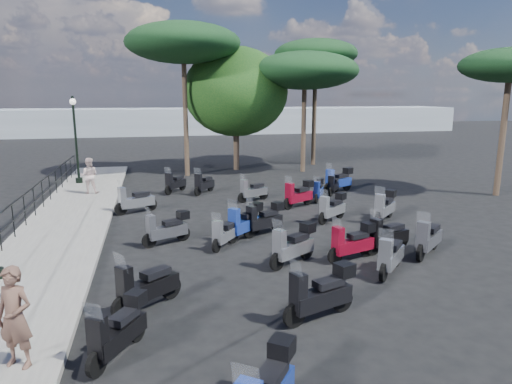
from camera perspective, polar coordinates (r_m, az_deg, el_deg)
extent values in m
plane|color=black|center=(13.23, 2.66, -8.46)|extent=(120.00, 120.00, 0.00)
cube|color=slate|center=(15.94, -23.77, -5.62)|extent=(3.00, 30.00, 0.15)
cylinder|color=black|center=(15.27, -29.38, -4.47)|extent=(0.04, 0.04, 1.10)
cylinder|color=black|center=(16.54, -28.07, -3.16)|extent=(0.04, 0.04, 1.10)
cylinder|color=black|center=(17.82, -26.95, -2.03)|extent=(0.04, 0.04, 1.10)
cylinder|color=black|center=(19.11, -25.98, -1.06)|extent=(0.04, 0.04, 1.10)
cylinder|color=black|center=(20.42, -25.14, -0.20)|extent=(0.04, 0.04, 1.10)
cylinder|color=black|center=(21.73, -24.39, 0.55)|extent=(0.04, 0.04, 1.10)
cylinder|color=black|center=(23.05, -23.74, 1.21)|extent=(0.04, 0.04, 1.10)
cylinder|color=black|center=(24.37, -23.15, 1.80)|extent=(0.04, 0.04, 1.10)
cylinder|color=black|center=(25.70, -22.62, 2.33)|extent=(0.04, 0.04, 1.10)
cylinder|color=black|center=(27.03, -22.15, 2.81)|extent=(0.04, 0.04, 1.10)
cylinder|color=black|center=(28.37, -21.72, 3.24)|extent=(0.04, 0.04, 1.10)
cube|color=black|center=(15.78, -28.89, -1.93)|extent=(0.04, 26.00, 0.04)
cube|color=black|center=(15.90, -28.70, -3.79)|extent=(0.04, 26.00, 0.04)
cylinder|color=black|center=(25.41, -21.23, 1.38)|extent=(0.35, 0.35, 0.27)
cylinder|color=black|center=(25.14, -21.59, 6.04)|extent=(0.12, 0.12, 4.43)
cylinder|color=black|center=(25.03, -21.96, 10.70)|extent=(0.20, 0.99, 0.04)
sphere|color=white|center=(25.53, -21.95, 10.46)|extent=(0.31, 0.31, 0.31)
sphere|color=white|center=(24.54, -21.93, 10.43)|extent=(0.31, 0.31, 0.31)
imported|color=brown|center=(8.78, -27.92, -13.69)|extent=(0.76, 0.65, 1.76)
imported|color=beige|center=(22.43, -20.13, 1.94)|extent=(0.87, 0.72, 1.65)
cylinder|color=black|center=(10.26, -16.34, -13.70)|extent=(0.48, 0.41, 0.52)
cylinder|color=black|center=(10.96, -10.59, -11.67)|extent=(0.48, 0.41, 0.52)
cube|color=black|center=(10.55, -13.17, -11.61)|extent=(1.35, 1.16, 0.37)
cube|color=black|center=(10.53, -12.44, -9.80)|extent=(0.72, 0.66, 0.15)
cube|color=black|center=(10.10, -16.10, -10.98)|extent=(0.39, 0.41, 0.76)
plane|color=white|center=(9.89, -16.58, -8.46)|extent=(0.32, 0.38, 0.41)
cylinder|color=black|center=(8.57, -19.31, -19.56)|extent=(0.33, 0.46, 0.48)
cylinder|color=black|center=(9.39, -14.66, -16.29)|extent=(0.33, 0.46, 0.48)
cube|color=black|center=(8.92, -16.74, -16.73)|extent=(0.97, 1.27, 0.34)
cube|color=black|center=(8.91, -16.20, -14.71)|extent=(0.57, 0.66, 0.14)
cube|color=black|center=(8.40, -19.19, -16.66)|extent=(0.37, 0.34, 0.69)
plane|color=white|center=(8.16, -19.68, -14.07)|extent=(0.36, 0.27, 0.37)
cube|color=black|center=(9.13, -14.81, -12.73)|extent=(0.45, 0.45, 0.26)
cylinder|color=black|center=(14.50, -13.20, -5.94)|extent=(0.47, 0.29, 0.47)
cylinder|color=black|center=(14.99, -9.10, -5.16)|extent=(0.47, 0.29, 0.47)
cube|color=#45464C|center=(14.70, -10.97, -4.86)|extent=(1.30, 0.84, 0.33)
cube|color=black|center=(14.70, -10.44, -3.73)|extent=(0.66, 0.51, 0.14)
cube|color=#45464C|center=(14.40, -13.00, -4.18)|extent=(0.32, 0.36, 0.69)
plane|color=white|center=(14.26, -13.30, -2.51)|extent=(0.23, 0.37, 0.36)
cube|color=black|center=(14.83, -9.12, -2.83)|extent=(0.43, 0.42, 0.25)
cylinder|color=black|center=(18.62, -16.55, -2.06)|extent=(0.51, 0.30, 0.51)
cylinder|color=black|center=(19.07, -13.00, -1.53)|extent=(0.51, 0.30, 0.51)
cube|color=#9B9EA5|center=(18.81, -14.64, -1.21)|extent=(1.40, 0.89, 0.36)
cube|color=black|center=(18.81, -14.18, -0.26)|extent=(0.71, 0.55, 0.15)
cube|color=#9B9EA5|center=(18.54, -16.40, -0.57)|extent=(0.34, 0.38, 0.74)
plane|color=white|center=(18.42, -16.67, 0.85)|extent=(0.24, 0.40, 0.39)
cylinder|color=black|center=(21.87, -10.90, 0.25)|extent=(0.37, 0.44, 0.48)
cylinder|color=black|center=(22.83, -9.18, 0.81)|extent=(0.37, 0.44, 0.48)
cube|color=black|center=(22.35, -9.97, 1.00)|extent=(1.05, 1.23, 0.34)
cube|color=black|center=(22.44, -9.75, 1.78)|extent=(0.60, 0.65, 0.14)
cube|color=black|center=(21.85, -10.83, 1.46)|extent=(0.37, 0.35, 0.69)
plane|color=white|center=(21.72, -10.97, 2.59)|extent=(0.35, 0.29, 0.37)
cube|color=black|center=(6.98, 1.92, -21.82)|extent=(0.64, 0.71, 0.15)
plane|color=white|center=(6.06, -1.27, -22.19)|extent=(0.38, 0.31, 0.40)
cube|color=black|center=(7.21, 3.25, -18.80)|extent=(0.49, 0.49, 0.28)
cylinder|color=black|center=(12.39, 2.65, -8.65)|extent=(0.49, 0.36, 0.51)
cylinder|color=black|center=(13.31, 6.35, -7.23)|extent=(0.49, 0.36, 0.51)
cube|color=#9B9EA5|center=(12.82, 4.74, -7.06)|extent=(1.36, 1.05, 0.36)
cube|color=black|center=(12.86, 5.28, -5.61)|extent=(0.71, 0.61, 0.15)
cube|color=#9B9EA5|center=(12.29, 2.94, -6.42)|extent=(0.37, 0.39, 0.74)
plane|color=white|center=(12.10, 2.76, -4.34)|extent=(0.29, 0.39, 0.39)
cube|color=black|center=(13.12, 6.48, -4.40)|extent=(0.49, 0.48, 0.28)
cylinder|color=black|center=(13.78, -4.95, -6.66)|extent=(0.34, 0.41, 0.44)
cylinder|color=black|center=(14.71, -2.85, -5.41)|extent=(0.34, 0.41, 0.44)
cube|color=#9B9EA5|center=(14.23, -3.79, -5.33)|extent=(0.97, 1.15, 0.31)
cube|color=black|center=(14.29, -3.51, -4.17)|extent=(0.55, 0.61, 0.13)
cube|color=#9B9EA5|center=(13.71, -4.83, -4.90)|extent=(0.34, 0.33, 0.65)
plane|color=white|center=(13.55, -4.97, -3.28)|extent=(0.32, 0.27, 0.34)
cylinder|color=black|center=(14.56, -2.94, -5.45)|extent=(0.45, 0.42, 0.51)
cylinder|color=black|center=(15.55, -0.03, -4.29)|extent=(0.45, 0.42, 0.51)
cube|color=#1C3797|center=(15.04, -1.32, -4.10)|extent=(1.27, 1.20, 0.36)
cube|color=black|center=(15.10, -0.92, -2.86)|extent=(0.69, 0.67, 0.15)
cube|color=#1C3797|center=(14.49, -2.75, -3.52)|extent=(0.39, 0.40, 0.75)
plane|color=white|center=(14.32, -2.93, -1.72)|extent=(0.34, 0.36, 0.40)
cube|color=black|center=(15.39, 0.01, -1.83)|extent=(0.50, 0.50, 0.28)
cylinder|color=black|center=(19.91, -1.69, -0.71)|extent=(0.47, 0.28, 0.47)
cylinder|color=black|center=(20.59, 0.96, -0.28)|extent=(0.47, 0.28, 0.47)
cube|color=#9B9EA5|center=(20.24, -0.23, 0.01)|extent=(1.29, 0.82, 0.33)
cube|color=black|center=(20.28, 0.14, 0.82)|extent=(0.65, 0.51, 0.14)
cube|color=#9B9EA5|center=(19.86, -1.51, 0.58)|extent=(0.32, 0.35, 0.68)
plane|color=white|center=(19.74, -1.66, 1.80)|extent=(0.22, 0.37, 0.36)
cylinder|color=black|center=(9.60, 4.81, -15.10)|extent=(0.53, 0.28, 0.52)
cylinder|color=black|center=(10.37, 10.73, -13.12)|extent=(0.53, 0.28, 0.52)
cube|color=black|center=(9.92, 8.18, -12.99)|extent=(1.46, 0.83, 0.37)
cube|color=black|center=(9.91, 9.06, -11.12)|extent=(0.73, 0.53, 0.15)
cube|color=black|center=(9.43, 5.30, -12.25)|extent=(0.34, 0.39, 0.76)
plane|color=white|center=(9.20, 5.03, -9.56)|extent=(0.22, 0.42, 0.40)
cube|color=black|center=(10.11, 10.98, -9.50)|extent=(0.47, 0.45, 0.28)
cylinder|color=black|center=(13.92, 14.41, -6.69)|extent=(0.51, 0.27, 0.50)
cylinder|color=black|center=(14.83, 17.74, -5.73)|extent=(0.51, 0.27, 0.50)
cube|color=black|center=(14.35, 16.31, -5.44)|extent=(1.40, 0.80, 0.36)
cube|color=black|center=(14.40, 16.84, -4.20)|extent=(0.70, 0.51, 0.15)
cube|color=black|center=(13.84, 14.75, -4.73)|extent=(0.32, 0.37, 0.73)
plane|color=white|center=(13.67, 14.67, -2.89)|extent=(0.21, 0.40, 0.39)
cylinder|color=black|center=(13.03, 9.86, -7.84)|extent=(0.49, 0.25, 0.48)
cylinder|color=black|center=(13.81, 13.70, -6.85)|extent=(0.49, 0.25, 0.48)
cube|color=maroon|center=(13.38, 12.03, -6.56)|extent=(1.35, 0.73, 0.34)
cube|color=black|center=(13.41, 12.63, -5.28)|extent=(0.67, 0.47, 0.14)
cube|color=maroon|center=(12.93, 10.21, -5.84)|extent=(0.30, 0.36, 0.70)
plane|color=white|center=(12.76, 10.08, -3.95)|extent=(0.19, 0.39, 0.37)
cube|color=black|center=(13.63, 13.90, -4.27)|extent=(0.43, 0.41, 0.26)
cylinder|color=black|center=(15.07, -0.81, -4.88)|extent=(0.48, 0.31, 0.49)
cylinder|color=black|center=(15.83, 2.64, -4.05)|extent=(0.48, 0.31, 0.49)
cube|color=black|center=(15.43, 1.11, -3.77)|extent=(1.34, 0.91, 0.35)
cube|color=black|center=(15.46, 1.60, -2.64)|extent=(0.68, 0.55, 0.14)
cube|color=black|center=(14.99, -0.57, -3.11)|extent=(0.34, 0.37, 0.71)
plane|color=white|center=(14.84, -0.76, -1.44)|extent=(0.25, 0.38, 0.38)
cube|color=black|center=(15.68, 2.72, -1.75)|extent=(0.46, 0.45, 0.26)
cylinder|color=black|center=(18.74, 4.03, -1.48)|extent=(0.49, 0.35, 0.51)
cylinder|color=black|center=(19.68, 6.48, -0.88)|extent=(0.49, 0.35, 0.51)
cube|color=maroon|center=(19.21, 5.40, -0.60)|extent=(1.35, 1.02, 0.36)
cube|color=black|center=(19.28, 5.76, 0.34)|extent=(0.70, 0.60, 0.15)
cube|color=maroon|center=(18.70, 4.22, 0.00)|extent=(0.36, 0.39, 0.74)
plane|color=white|center=(18.56, 4.11, 1.40)|extent=(0.28, 0.38, 0.39)
cube|color=black|center=(19.56, 6.57, 1.06)|extent=(0.48, 0.47, 0.27)
cylinder|color=black|center=(12.12, 15.66, -9.63)|extent=(0.42, 0.43, 0.50)
cylinder|color=black|center=(13.26, 17.14, -7.82)|extent=(0.42, 0.43, 0.50)
cube|color=#9B9EA5|center=(12.67, 16.54, -7.81)|extent=(1.19, 1.22, 0.35)
cube|color=black|center=(12.74, 16.83, -6.34)|extent=(0.66, 0.67, 0.15)
cube|color=#9B9EA5|center=(12.03, 15.90, -7.37)|extent=(0.38, 0.38, 0.73)
plane|color=white|center=(11.83, 15.94, -5.32)|extent=(0.34, 0.33, 0.39)
cylinder|color=black|center=(16.77, 8.36, -3.27)|extent=(0.44, 0.36, 0.47)
cylinder|color=black|center=(17.74, 10.46, -2.49)|extent=(0.44, 0.36, 0.47)
cube|color=#9A9DA3|center=(17.25, 9.55, -2.27)|extent=(1.24, 1.02, 0.34)
cube|color=black|center=(17.32, 9.87, -1.28)|extent=(0.65, 0.59, 0.14)
cube|color=#9A9DA3|center=(16.72, 8.55, -1.72)|extent=(0.35, 0.37, 0.69)
plane|color=white|center=(16.57, 8.49, -0.26)|extent=(0.28, 0.35, 0.37)
cube|color=black|center=(17.61, 10.57, -0.49)|extent=(0.46, 0.45, 0.26)
cylinder|color=black|center=(20.00, 7.54, -0.81)|extent=(0.28, 0.42, 0.43)
cylinder|color=black|center=(21.04, 7.97, -0.17)|extent=(0.28, 0.42, 0.43)
cube|color=#1C3797|center=(20.53, 7.80, -0.01)|extent=(0.83, 1.17, 0.31)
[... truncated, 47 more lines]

